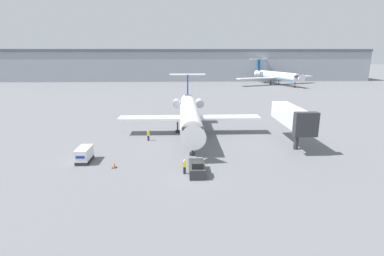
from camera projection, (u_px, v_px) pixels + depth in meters
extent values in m
plane|color=slate|center=(195.00, 177.00, 34.79)|extent=(600.00, 600.00, 0.00)
cube|color=#8C939E|center=(184.00, 66.00, 149.18)|extent=(180.00, 16.00, 13.97)
cube|color=#4C515B|center=(184.00, 50.00, 147.29)|extent=(180.00, 16.80, 1.20)
cylinder|color=white|center=(190.00, 115.00, 51.44)|extent=(3.39, 23.00, 3.30)
cone|color=white|center=(193.00, 135.00, 39.05)|extent=(3.31, 2.65, 3.30)
cube|color=black|center=(193.00, 129.00, 39.92)|extent=(2.81, 0.71, 0.44)
cone|color=white|center=(188.00, 102.00, 64.32)|extent=(2.98, 3.64, 2.97)
cube|color=navy|center=(190.00, 121.00, 51.71)|extent=(3.05, 20.70, 0.20)
cube|color=white|center=(229.00, 117.00, 53.01)|extent=(10.76, 2.99, 0.36)
cube|color=white|center=(150.00, 118.00, 52.47)|extent=(10.76, 2.99, 0.36)
cylinder|color=#ADADB7|center=(200.00, 103.00, 60.77)|extent=(1.54, 3.13, 1.53)
cylinder|color=#ADADB7|center=(177.00, 103.00, 60.59)|extent=(1.54, 3.13, 1.53)
cube|color=navy|center=(188.00, 84.00, 64.09)|extent=(0.25, 2.20, 4.19)
cube|color=white|center=(188.00, 74.00, 63.57)|extent=(7.55, 1.83, 0.20)
cylinder|color=black|center=(192.00, 149.00, 41.94)|extent=(0.24, 0.24, 1.93)
cylinder|color=black|center=(192.00, 154.00, 42.13)|extent=(0.80, 0.80, 0.40)
cylinder|color=black|center=(178.00, 127.00, 53.71)|extent=(0.24, 0.24, 1.93)
cylinder|color=black|center=(178.00, 131.00, 53.90)|extent=(0.80, 0.80, 0.40)
cylinder|color=black|center=(201.00, 127.00, 53.87)|extent=(0.24, 0.24, 1.93)
cylinder|color=black|center=(201.00, 131.00, 54.06)|extent=(0.80, 0.80, 0.40)
cube|color=#2D2D33|center=(197.00, 169.00, 35.70)|extent=(1.86, 4.19, 1.20)
cube|color=black|center=(197.00, 164.00, 34.57)|extent=(1.30, 1.51, 0.70)
cube|color=black|center=(196.00, 164.00, 37.69)|extent=(1.67, 0.30, 0.72)
cube|color=#232326|center=(85.00, 160.00, 39.65)|extent=(1.62, 3.23, 0.45)
cube|color=silver|center=(84.00, 153.00, 39.41)|extent=(1.62, 3.23, 1.50)
cube|color=navy|center=(80.00, 157.00, 37.83)|extent=(1.13, 0.04, 0.36)
cube|color=#232838|center=(185.00, 170.00, 35.65)|extent=(0.32, 0.20, 0.88)
cube|color=yellow|center=(185.00, 164.00, 35.46)|extent=(0.40, 0.24, 0.70)
sphere|color=tan|center=(185.00, 160.00, 35.34)|extent=(0.26, 0.26, 0.26)
cube|color=#232838|center=(148.00, 138.00, 48.94)|extent=(0.32, 0.20, 0.84)
cube|color=yellow|center=(148.00, 134.00, 48.75)|extent=(0.40, 0.24, 0.67)
sphere|color=tan|center=(148.00, 131.00, 48.64)|extent=(0.25, 0.25, 0.25)
cube|color=black|center=(114.00, 168.00, 37.63)|extent=(0.56, 0.56, 0.04)
cone|color=orange|center=(114.00, 165.00, 37.55)|extent=(0.40, 0.40, 0.64)
cylinder|color=white|center=(278.00, 76.00, 128.55)|extent=(11.58, 23.15, 3.39)
cone|color=white|center=(300.00, 78.00, 116.88)|extent=(4.14, 3.75, 3.39)
cube|color=black|center=(298.00, 76.00, 117.70)|extent=(2.94, 1.69, 0.44)
cone|color=white|center=(259.00, 74.00, 140.68)|extent=(4.18, 4.57, 3.05)
cube|color=#0C5999|center=(278.00, 78.00, 128.83)|extent=(10.42, 20.84, 0.20)
cube|color=white|center=(295.00, 77.00, 133.75)|extent=(17.48, 9.26, 0.36)
cube|color=white|center=(256.00, 78.00, 125.83)|extent=(17.48, 9.26, 0.36)
cylinder|color=#ADADB7|center=(269.00, 73.00, 138.23)|extent=(2.94, 3.52, 2.00)
cylinder|color=#ADADB7|center=(259.00, 73.00, 136.26)|extent=(2.94, 3.52, 2.00)
cube|color=#0C5999|center=(259.00, 64.00, 140.30)|extent=(1.01, 2.14, 5.00)
cube|color=white|center=(259.00, 59.00, 139.68)|extent=(9.05, 4.90, 0.20)
cylinder|color=black|center=(295.00, 85.00, 119.68)|extent=(0.24, 0.24, 2.24)
cylinder|color=black|center=(295.00, 87.00, 119.91)|extent=(0.80, 0.80, 0.40)
cylinder|color=black|center=(271.00, 82.00, 130.00)|extent=(0.24, 0.24, 2.24)
cylinder|color=black|center=(271.00, 84.00, 130.23)|extent=(0.80, 0.80, 0.40)
cylinder|color=black|center=(279.00, 82.00, 131.67)|extent=(0.24, 0.24, 2.24)
cylinder|color=black|center=(279.00, 84.00, 131.90)|extent=(0.80, 0.80, 0.40)
cylinder|color=#2D2D33|center=(296.00, 139.00, 44.39)|extent=(0.70, 0.70, 3.20)
cube|color=silver|center=(290.00, 115.00, 46.88)|extent=(2.60, 11.06, 2.60)
cube|color=#2D2D33|center=(306.00, 124.00, 40.95)|extent=(3.20, 1.20, 3.38)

